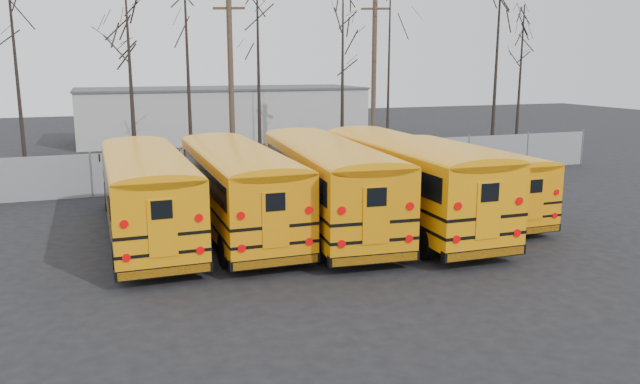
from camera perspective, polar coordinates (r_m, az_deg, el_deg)
name	(u,v)px	position (r m, az deg, el deg)	size (l,w,h in m)	color
ground	(356,253)	(20.35, 3.31, -5.55)	(120.00, 120.00, 0.00)	black
fence	(262,166)	(31.23, -5.36, 2.39)	(40.00, 0.04, 2.00)	gray
distant_building	(222,114)	(50.94, -8.93, 7.04)	(22.00, 8.00, 4.00)	#A3A29E
bus_a	(146,187)	(22.11, -15.62, 0.41)	(2.65, 11.40, 3.18)	black
bus_b	(237,182)	(22.36, -7.61, 0.93)	(2.71, 11.54, 3.22)	black
bus_c	(326,177)	(22.69, 0.52, 1.38)	(3.72, 12.15, 3.35)	black
bus_d	(405,174)	(23.35, 7.81, 1.63)	(2.97, 12.17, 3.39)	black
bus_e	(462,173)	(25.86, 12.86, 1.68)	(2.36, 10.14, 2.83)	black
utility_pole_left	(231,86)	(33.82, -8.13, 9.59)	(1.58, 0.80, 9.44)	#443426
utility_pole_right	(374,77)	(40.83, 4.95, 10.45)	(1.69, 0.83, 10.04)	#493529
tree_2	(15,59)	(34.39, -26.10, 10.89)	(0.26, 0.26, 12.47)	black
tree_3	(131,93)	(32.00, -16.86, 8.68)	(0.26, 0.26, 9.23)	black
tree_4	(188,69)	(32.30, -11.99, 10.97)	(0.26, 0.26, 11.50)	black
tree_5	(259,73)	(35.78, -5.64, 10.74)	(0.26, 0.26, 10.91)	black
tree_6	(342,85)	(36.32, 2.06, 9.75)	(0.26, 0.26, 9.58)	black
tree_7	(389,56)	(39.23, 6.33, 12.26)	(0.26, 0.26, 12.90)	black
tree_8	(496,61)	(38.89, 15.84, 11.48)	(0.26, 0.26, 12.33)	black
tree_9	(520,85)	(40.69, 17.78, 9.34)	(0.26, 0.26, 9.46)	black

